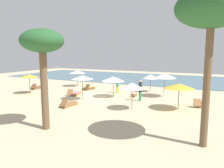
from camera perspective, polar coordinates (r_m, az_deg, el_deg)
The scene contains 21 objects.
ground_plane at distance 21.30m, azimuth -5.19°, elevation -3.40°, with size 60.00×60.00×0.00m, color beige.
ocean_water at distance 36.70m, azimuth 8.79°, elevation 1.52°, with size 48.00×16.00×0.06m, color slate.
umbrella_0 at distance 27.77m, azimuth -9.29°, elevation 3.21°, with size 2.11×2.11×2.08m.
umbrella_1 at distance 24.17m, azimuth -21.23°, elevation 2.03°, with size 1.95×1.95×2.07m.
umbrella_2 at distance 16.91m, azimuth 17.48°, elevation -0.52°, with size 2.26×2.26×2.03m.
umbrella_3 at distance 19.56m, azimuth -7.96°, elevation 1.76°, with size 1.96×1.96×2.29m.
umbrella_4 at distance 20.70m, azimuth 0.33°, elevation 1.36°, with size 2.22×2.22×2.04m.
umbrella_5 at distance 16.21m, azimuth 5.39°, elevation -0.46°, with size 1.83×1.83×2.09m.
umbrella_6 at distance 21.44m, azimuth 13.85°, elevation 2.14°, with size 2.26×2.26×2.32m.
umbrella_7 at distance 23.89m, azimuth 10.26°, elevation 1.99°, with size 1.75×1.75×1.97m.
lounger_0 at distance 17.80m, azimuth -11.57°, elevation -5.32°, with size 0.78×1.73×0.71m.
lounger_1 at distance 22.21m, azimuth -9.83°, elevation -2.54°, with size 0.99×1.76×0.72m.
lounger_2 at distance 18.89m, azimuth 22.45°, elevation -4.98°, with size 1.02×1.78×0.69m.
lounger_4 at distance 25.35m, azimuth -6.30°, elevation -1.12°, with size 1.15×1.74×0.74m.
lounger_5 at distance 27.38m, azimuth -19.30°, elevation -0.86°, with size 0.70×1.74×0.67m.
person_0 at distance 28.29m, azimuth -17.08°, elevation 1.04°, with size 0.49×0.49×1.80m.
person_1 at distance 19.35m, azimuth 7.56°, elevation -1.60°, with size 0.28×0.28×1.92m.
person_2 at distance 22.91m, azimuth 1.50°, elevation -0.38°, with size 0.39×0.39×1.68m.
palm_0 at distance 10.51m, azimuth 25.07°, elevation 17.28°, with size 3.12×3.12×7.07m.
palm_1 at distance 12.37m, azimuth -18.10°, elevation 9.81°, with size 2.36×2.36×5.62m.
dog at distance 21.19m, azimuth 5.74°, elevation -2.96°, with size 0.76×0.59×0.36m.
Camera 1 is at (10.93, -17.77, 4.32)m, focal length 34.25 mm.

